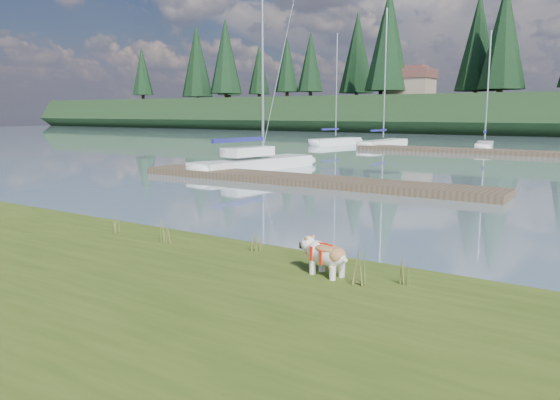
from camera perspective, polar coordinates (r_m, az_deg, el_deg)
The scene contains 20 objects.
ground at distance 40.76m, azimuth 22.95°, elevation 4.39°, with size 200.00×200.00×0.00m, color #8098A6.
bulldog at distance 8.62m, azimuth 4.81°, elevation -5.58°, with size 0.96×0.51×0.56m.
sailboat_main at distance 28.08m, azimuth -1.86°, elevation 4.12°, with size 2.75×8.57×12.16m.
dock_near at distance 22.33m, azimuth 2.35°, elevation 2.12°, with size 16.00×2.00×0.30m, color #4C3D2C.
dock_far at distance 40.43m, azimuth 25.75°, elevation 4.38°, with size 26.00×2.20×0.30m, color #4C3D2C.
sailboat_bg_0 at distance 49.92m, azimuth 6.25°, elevation 6.18°, with size 2.57×6.78×9.80m.
sailboat_bg_1 at distance 47.63m, azimuth 11.07°, elevation 5.92°, with size 1.81×7.66×11.38m.
sailboat_bg_2 at distance 45.95m, azimuth 20.60°, elevation 5.40°, with size 2.26×6.00×9.09m.
weed_0 at distance 10.88m, azimuth -12.00°, elevation -3.35°, with size 0.17×0.14×0.52m.
weed_1 at distance 10.14m, azimuth -2.50°, elevation -4.26°, with size 0.17×0.14×0.45m.
weed_2 at distance 8.22m, azimuth 8.33°, elevation -6.74°, with size 0.17×0.14×0.72m.
weed_3 at distance 12.14m, azimuth -16.83°, elevation -2.24°, with size 0.17×0.14×0.53m.
weed_4 at distance 8.86m, azimuth 4.58°, elevation -6.07°, with size 0.17×0.14×0.52m.
weed_5 at distance 8.34m, azimuth 13.06°, elevation -7.32°, with size 0.17×0.14×0.50m.
mud_lip at distance 11.56m, azimuth -8.01°, elevation -5.04°, with size 60.00×0.50×0.14m, color #33281C.
conifer_0 at distance 99.60m, azimuth -5.70°, elevation 14.75°, with size 5.72×5.72×14.15m.
conifer_1 at distance 94.23m, azimuth 3.23°, elevation 14.27°, with size 4.40×4.40×11.30m.
conifer_2 at distance 85.13m, azimuth 11.28°, elevation 16.19°, with size 6.60×6.60×16.05m.
conifer_3 at distance 84.27m, azimuth 22.11°, elevation 14.55°, with size 4.84×4.84×12.25m.
house_0 at distance 85.34m, azimuth 13.57°, elevation 11.90°, with size 6.30×5.30×4.65m.
Camera 1 is at (7.47, -9.97, 2.89)m, focal length 35.00 mm.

